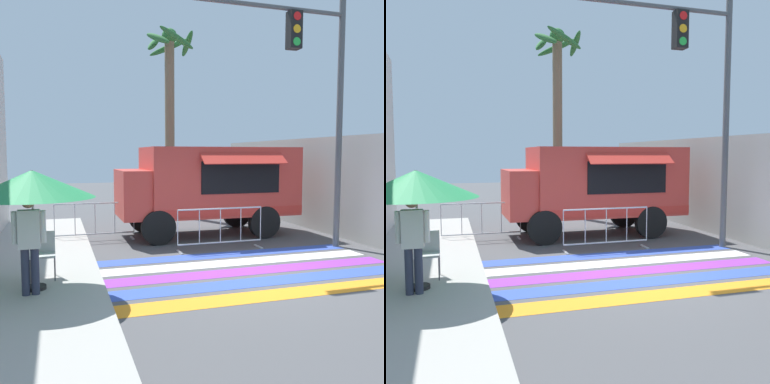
{
  "view_description": "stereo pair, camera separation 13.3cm",
  "coord_description": "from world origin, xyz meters",
  "views": [
    {
      "loc": [
        -3.87,
        -7.88,
        2.43
      ],
      "look_at": [
        -0.52,
        2.74,
        1.46
      ],
      "focal_mm": 40.0,
      "sensor_mm": 36.0,
      "label": 1
    },
    {
      "loc": [
        -3.75,
        -7.92,
        2.43
      ],
      "look_at": [
        -0.52,
        2.74,
        1.46
      ],
      "focal_mm": 40.0,
      "sensor_mm": 36.0,
      "label": 2
    }
  ],
  "objects": [
    {
      "name": "food_truck",
      "position": [
        0.39,
        4.25,
        1.55
      ],
      "size": [
        5.27,
        2.65,
        2.65
      ],
      "color": "#D13D33",
      "rests_on": "ground_plane"
    },
    {
      "name": "concrete_wall_right",
      "position": [
        4.11,
        3.0,
        1.49
      ],
      "size": [
        0.2,
        16.0,
        2.97
      ],
      "color": "gray",
      "rests_on": "ground_plane"
    },
    {
      "name": "crosswalk_painted",
      "position": [
        0.0,
        0.11,
        0.0
      ],
      "size": [
        6.4,
        3.6,
        0.01
      ],
      "color": "orange",
      "rests_on": "ground_plane"
    },
    {
      "name": "barricade_front",
      "position": [
        0.06,
        2.18,
        0.54
      ],
      "size": [
        2.29,
        0.44,
        1.09
      ],
      "color": "#B7BABF",
      "rests_on": "ground_plane"
    },
    {
      "name": "barricade_side",
      "position": [
        -2.89,
        4.34,
        0.54
      ],
      "size": [
        2.22,
        0.44,
        1.09
      ],
      "color": "#B7BABF",
      "rests_on": "ground_plane"
    },
    {
      "name": "vendor_person",
      "position": [
        -4.34,
        -0.57,
        1.08
      ],
      "size": [
        0.53,
        0.22,
        1.65
      ],
      "rotation": [
        0.0,
        0.0,
        0.18
      ],
      "color": "#2D3347",
      "rests_on": "sidewalk_left"
    },
    {
      "name": "ground_plane",
      "position": [
        0.0,
        0.0,
        0.0
      ],
      "size": [
        60.0,
        60.0,
        0.0
      ],
      "primitive_type": "plane",
      "color": "#4C4C4F"
    },
    {
      "name": "patio_umbrella",
      "position": [
        -4.28,
        -0.29,
        1.94
      ],
      "size": [
        2.08,
        2.08,
        2.03
      ],
      "color": "black",
      "rests_on": "sidewalk_left"
    },
    {
      "name": "traffic_signal_pole",
      "position": [
        2.37,
        1.64,
        4.33
      ],
      "size": [
        4.19,
        0.29,
        6.41
      ],
      "color": "#515456",
      "rests_on": "ground_plane"
    },
    {
      "name": "palm_tree",
      "position": [
        0.44,
        8.72,
        4.79
      ],
      "size": [
        2.06,
        2.12,
        7.35
      ],
      "color": "#7A664C",
      "rests_on": "ground_plane"
    },
    {
      "name": "folding_chair",
      "position": [
        -4.17,
        0.41,
        0.66
      ],
      "size": [
        0.44,
        0.44,
        0.86
      ],
      "rotation": [
        0.0,
        0.0,
        0.36
      ],
      "color": "#4C4C51",
      "rests_on": "sidewalk_left"
    }
  ]
}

